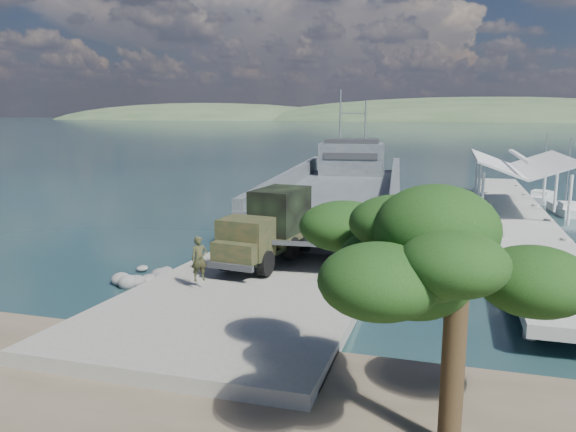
{
  "coord_description": "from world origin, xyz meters",
  "views": [
    {
      "loc": [
        8.22,
        -23.28,
        8.24
      ],
      "look_at": [
        -0.21,
        6.0,
        2.58
      ],
      "focal_mm": 35.0,
      "sensor_mm": 36.0,
      "label": 1
    }
  ],
  "objects_px": {
    "sailboat_far": "(542,198)",
    "landing_craft": "(341,199)",
    "military_truck": "(270,226)",
    "soldier": "(200,267)",
    "sailboat_near": "(565,210)",
    "pier": "(517,207)",
    "overhang_tree": "(438,254)"
  },
  "relations": [
    {
      "from": "military_truck",
      "to": "pier",
      "type": "bearing_deg",
      "value": 53.88
    },
    {
      "from": "pier",
      "to": "overhang_tree",
      "type": "distance_m",
      "value": 29.6
    },
    {
      "from": "sailboat_near",
      "to": "soldier",
      "type": "bearing_deg",
      "value": -131.69
    },
    {
      "from": "landing_craft",
      "to": "soldier",
      "type": "xyz_separation_m",
      "value": [
        -1.58,
        -24.99,
        0.57
      ]
    },
    {
      "from": "sailboat_near",
      "to": "military_truck",
      "type": "bearing_deg",
      "value": -135.85
    },
    {
      "from": "pier",
      "to": "landing_craft",
      "type": "bearing_deg",
      "value": 160.41
    },
    {
      "from": "pier",
      "to": "military_truck",
      "type": "bearing_deg",
      "value": -133.45
    },
    {
      "from": "military_truck",
      "to": "sailboat_far",
      "type": "distance_m",
      "value": 33.8
    },
    {
      "from": "military_truck",
      "to": "overhang_tree",
      "type": "bearing_deg",
      "value": -51.37
    },
    {
      "from": "sailboat_far",
      "to": "overhang_tree",
      "type": "distance_m",
      "value": 44.48
    },
    {
      "from": "soldier",
      "to": "sailboat_far",
      "type": "xyz_separation_m",
      "value": [
        18.86,
        34.55,
        -1.15
      ]
    },
    {
      "from": "overhang_tree",
      "to": "pier",
      "type": "bearing_deg",
      "value": 80.37
    },
    {
      "from": "soldier",
      "to": "sailboat_near",
      "type": "xyz_separation_m",
      "value": [
        19.73,
        28.04,
        -1.16
      ]
    },
    {
      "from": "pier",
      "to": "soldier",
      "type": "height_order",
      "value": "pier"
    },
    {
      "from": "sailboat_near",
      "to": "overhang_tree",
      "type": "relative_size",
      "value": 0.92
    },
    {
      "from": "military_truck",
      "to": "soldier",
      "type": "xyz_separation_m",
      "value": [
        -1.42,
        -5.67,
        -0.82
      ]
    },
    {
      "from": "overhang_tree",
      "to": "sailboat_far",
      "type": "bearing_deg",
      "value": 78.75
    },
    {
      "from": "overhang_tree",
      "to": "military_truck",
      "type": "bearing_deg",
      "value": 121.3
    },
    {
      "from": "landing_craft",
      "to": "military_truck",
      "type": "relative_size",
      "value": 4.8
    },
    {
      "from": "pier",
      "to": "sailboat_near",
      "type": "height_order",
      "value": "sailboat_near"
    },
    {
      "from": "pier",
      "to": "soldier",
      "type": "bearing_deg",
      "value": -126.93
    },
    {
      "from": "sailboat_near",
      "to": "overhang_tree",
      "type": "bearing_deg",
      "value": -111.0
    },
    {
      "from": "pier",
      "to": "sailboat_far",
      "type": "height_order",
      "value": "sailboat_far"
    },
    {
      "from": "soldier",
      "to": "sailboat_far",
      "type": "bearing_deg",
      "value": 21.03
    },
    {
      "from": "military_truck",
      "to": "sailboat_near",
      "type": "bearing_deg",
      "value": 58.03
    },
    {
      "from": "soldier",
      "to": "landing_craft",
      "type": "bearing_deg",
      "value": 46.04
    },
    {
      "from": "soldier",
      "to": "sailboat_far",
      "type": "relative_size",
      "value": 0.31
    },
    {
      "from": "sailboat_near",
      "to": "overhang_tree",
      "type": "height_order",
      "value": "sailboat_near"
    },
    {
      "from": "pier",
      "to": "sailboat_far",
      "type": "bearing_deg",
      "value": 75.54
    },
    {
      "from": "military_truck",
      "to": "sailboat_near",
      "type": "distance_m",
      "value": 28.98
    },
    {
      "from": "sailboat_far",
      "to": "landing_craft",
      "type": "bearing_deg",
      "value": -131.47
    },
    {
      "from": "landing_craft",
      "to": "soldier",
      "type": "bearing_deg",
      "value": -98.64
    }
  ]
}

